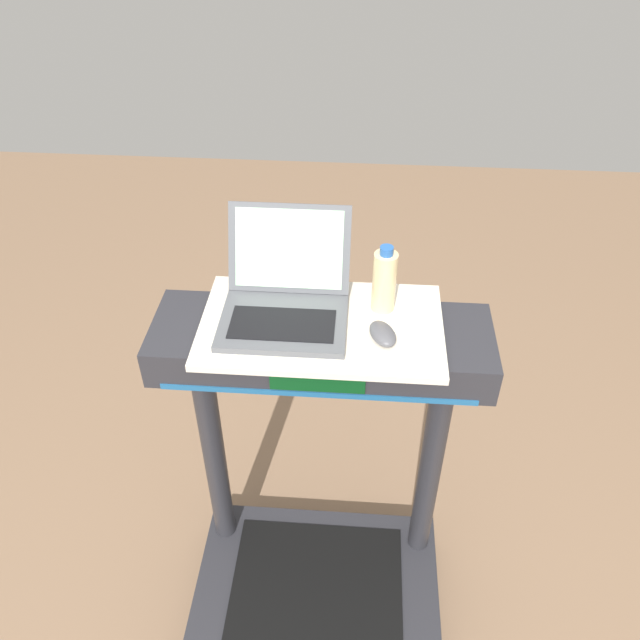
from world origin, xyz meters
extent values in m
cylinder|color=#28282D|center=(-0.34, 0.70, 0.57)|extent=(0.07, 0.07, 0.84)
cylinder|color=#28282D|center=(0.34, 0.70, 0.57)|extent=(0.07, 0.07, 0.84)
cube|color=#28282D|center=(0.00, 0.70, 1.05)|extent=(0.90, 0.28, 0.11)
cube|color=#0C3F19|center=(0.00, 0.56, 1.05)|extent=(0.24, 0.01, 0.06)
cube|color=#1E598C|center=(0.00, 0.56, 1.00)|extent=(0.81, 0.00, 0.02)
cube|color=beige|center=(0.00, 0.70, 1.11)|extent=(0.63, 0.37, 0.02)
cube|color=#515459|center=(-0.10, 0.68, 1.13)|extent=(0.33, 0.24, 0.02)
cube|color=black|center=(-0.10, 0.66, 1.14)|extent=(0.27, 0.13, 0.00)
cube|color=#515459|center=(-0.10, 0.85, 1.25)|extent=(0.33, 0.10, 0.22)
cube|color=#B2E0B7|center=(-0.10, 0.85, 1.25)|extent=(0.29, 0.09, 0.19)
ellipsoid|color=#4C4C51|center=(0.16, 0.65, 1.14)|extent=(0.09, 0.12, 0.03)
cylinder|color=beige|center=(0.16, 0.78, 1.21)|extent=(0.06, 0.06, 0.17)
cylinder|color=#2659A5|center=(0.16, 0.78, 1.30)|extent=(0.03, 0.03, 0.02)
camera|label=1|loc=(0.09, -0.59, 2.19)|focal=36.37mm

